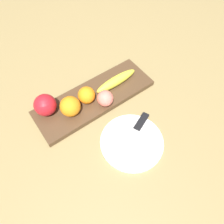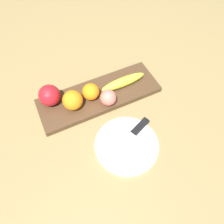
% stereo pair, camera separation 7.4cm
% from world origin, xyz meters
% --- Properties ---
extents(ground_plane, '(2.40, 2.40, 0.00)m').
position_xyz_m(ground_plane, '(0.00, 0.00, 0.00)').
color(ground_plane, olive).
extents(fruit_tray, '(0.47, 0.16, 0.02)m').
position_xyz_m(fruit_tray, '(-0.01, -0.01, 0.01)').
color(fruit_tray, '#4C3421').
rests_on(fruit_tray, ground_plane).
extents(apple, '(0.08, 0.08, 0.08)m').
position_xyz_m(apple, '(0.17, -0.05, 0.06)').
color(apple, red).
rests_on(apple, fruit_tray).
extents(banana, '(0.19, 0.04, 0.04)m').
position_xyz_m(banana, '(-0.11, -0.01, 0.04)').
color(banana, yellow).
rests_on(banana, fruit_tray).
extents(orange_near_apple, '(0.06, 0.06, 0.06)m').
position_xyz_m(orange_near_apple, '(0.02, -0.01, 0.05)').
color(orange_near_apple, orange).
rests_on(orange_near_apple, fruit_tray).
extents(orange_near_banana, '(0.07, 0.07, 0.07)m').
position_xyz_m(orange_near_banana, '(0.10, 0.00, 0.06)').
color(orange_near_banana, orange).
rests_on(orange_near_banana, fruit_tray).
extents(peach, '(0.06, 0.06, 0.06)m').
position_xyz_m(peach, '(-0.02, 0.04, 0.05)').
color(peach, '#E67567').
rests_on(peach, fruit_tray).
extents(dinner_plate, '(0.22, 0.22, 0.01)m').
position_xyz_m(dinner_plate, '(-0.01, 0.22, 0.01)').
color(dinner_plate, white).
rests_on(dinner_plate, ground_plane).
extents(folded_napkin, '(0.15, 0.13, 0.02)m').
position_xyz_m(folded_napkin, '(0.02, 0.22, 0.02)').
color(folded_napkin, white).
rests_on(folded_napkin, dinner_plate).
extents(knife, '(0.18, 0.09, 0.01)m').
position_xyz_m(knife, '(-0.06, 0.19, 0.02)').
color(knife, silver).
rests_on(knife, dinner_plate).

